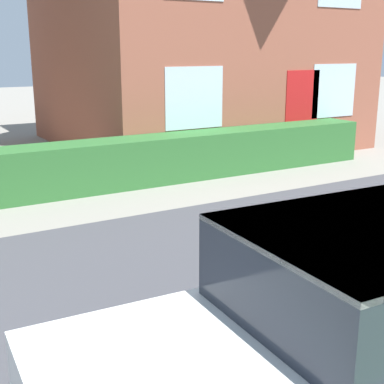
% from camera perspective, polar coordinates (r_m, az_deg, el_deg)
% --- Properties ---
extents(road_strip, '(28.00, 6.86, 0.01)m').
position_cam_1_polar(road_strip, '(5.79, 7.69, -11.49)').
color(road_strip, '#424247').
rests_on(road_strip, ground).
extents(garden_hedge, '(14.12, 0.86, 0.91)m').
position_cam_1_polar(garden_hedge, '(9.98, -13.90, 2.29)').
color(garden_hedge, '#2D662D').
rests_on(garden_hedge, ground).
extents(police_car, '(4.55, 2.00, 1.53)m').
position_cam_1_polar(police_car, '(4.13, 18.10, -13.15)').
color(police_car, black).
rests_on(police_car, road_strip).
extents(house_right, '(7.68, 7.14, 7.38)m').
position_cam_1_polar(house_right, '(15.40, 0.24, 19.36)').
color(house_right, '#93513D').
rests_on(house_right, ground).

